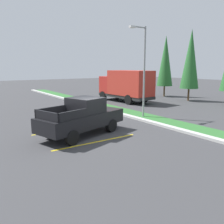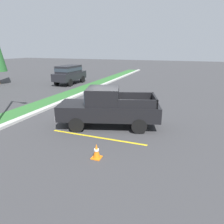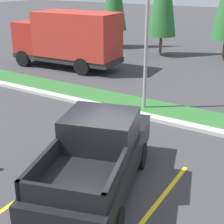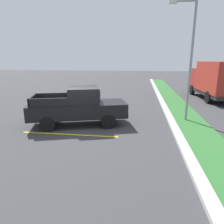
{
  "view_description": "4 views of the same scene",
  "coord_description": "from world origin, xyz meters",
  "px_view_note": "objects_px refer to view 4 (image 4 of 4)",
  "views": [
    {
      "loc": [
        11.16,
        -6.13,
        3.79
      ],
      "look_at": [
        0.11,
        1.44,
        1.23
      ],
      "focal_mm": 38.14,
      "sensor_mm": 36.0,
      "label": 1
    },
    {
      "loc": [
        -10.13,
        -4.02,
        4.06
      ],
      "look_at": [
        -0.37,
        -0.33,
        0.79
      ],
      "focal_mm": 33.08,
      "sensor_mm": 36.0,
      "label": 2
    },
    {
      "loc": [
        3.8,
        -6.37,
        5.29
      ],
      "look_at": [
        -1.44,
        2.09,
        1.29
      ],
      "focal_mm": 53.98,
      "sensor_mm": 36.0,
      "label": 3
    },
    {
      "loc": [
        9.92,
        3.17,
        3.51
      ],
      "look_at": [
        -0.43,
        1.69,
        0.81
      ],
      "focal_mm": 32.28,
      "sensor_mm": 36.0,
      "label": 4
    }
  ],
  "objects_px": {
    "traffic_cone": "(82,106)",
    "pickup_truck_main": "(79,107)",
    "street_light": "(189,54)",
    "cargo_truck_distant": "(216,79)"
  },
  "relations": [
    {
      "from": "street_light",
      "to": "traffic_cone",
      "type": "bearing_deg",
      "value": -103.24
    },
    {
      "from": "traffic_cone",
      "to": "pickup_truck_main",
      "type": "bearing_deg",
      "value": 14.37
    },
    {
      "from": "pickup_truck_main",
      "to": "traffic_cone",
      "type": "bearing_deg",
      "value": -165.63
    },
    {
      "from": "pickup_truck_main",
      "to": "cargo_truck_distant",
      "type": "height_order",
      "value": "cargo_truck_distant"
    },
    {
      "from": "pickup_truck_main",
      "to": "street_light",
      "type": "distance_m",
      "value": 6.75
    },
    {
      "from": "pickup_truck_main",
      "to": "street_light",
      "type": "bearing_deg",
      "value": 106.13
    },
    {
      "from": "street_light",
      "to": "cargo_truck_distant",
      "type": "bearing_deg",
      "value": 150.56
    },
    {
      "from": "street_light",
      "to": "traffic_cone",
      "type": "relative_size",
      "value": 11.05
    },
    {
      "from": "pickup_truck_main",
      "to": "cargo_truck_distant",
      "type": "bearing_deg",
      "value": 131.81
    },
    {
      "from": "cargo_truck_distant",
      "to": "street_light",
      "type": "xyz_separation_m",
      "value": [
        7.2,
        -4.06,
        2.01
      ]
    }
  ]
}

